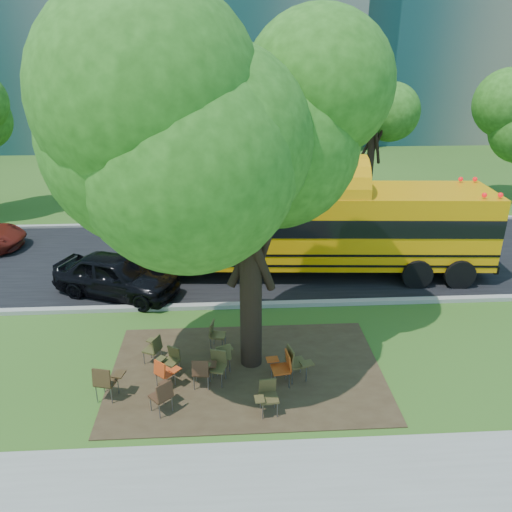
{
  "coord_description": "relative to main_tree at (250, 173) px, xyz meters",
  "views": [
    {
      "loc": [
        0.62,
        -11.25,
        7.86
      ],
      "look_at": [
        1.49,
        3.77,
        1.47
      ],
      "focal_mm": 35.0,
      "sensor_mm": 36.0,
      "label": 1
    }
  ],
  "objects": [
    {
      "name": "kerb_far",
      "position": [
        -1.13,
        11.18,
        -5.1
      ],
      "size": [
        80.0,
        0.25,
        0.14
      ],
      "primitive_type": "cube",
      "color": "gray",
      "rests_on": "ground"
    },
    {
      "name": "kerb_near",
      "position": [
        -1.13,
        3.08,
        -5.1
      ],
      "size": [
        80.0,
        0.25,
        0.14
      ],
      "primitive_type": "cube",
      "color": "gray",
      "rests_on": "ground"
    },
    {
      "name": "ground",
      "position": [
        -1.13,
        0.08,
        -5.17
      ],
      "size": [
        160.0,
        160.0,
        0.0
      ],
      "primitive_type": "plane",
      "color": "#2F561B",
      "rests_on": "ground"
    },
    {
      "name": "chair_10",
      "position": [
        -0.94,
        0.73,
        -4.65
      ],
      "size": [
        0.49,
        0.63,
        0.84
      ],
      "rotation": [
        0.0,
        0.0,
        -1.81
      ],
      "color": "brown",
      "rests_on": "ground"
    },
    {
      "name": "chair_9",
      "position": [
        -2.07,
        -0.36,
        -4.69
      ],
      "size": [
        0.65,
        0.51,
        0.77
      ],
      "rotation": [
        0.0,
        0.0,
        2.6
      ],
      "color": "#47421F",
      "rests_on": "ground"
    },
    {
      "name": "bg_tree_2",
      "position": [
        -6.13,
        16.08,
        -0.96
      ],
      "size": [
        4.8,
        4.8,
        6.62
      ],
      "color": "black",
      "rests_on": "ground"
    },
    {
      "name": "main_tree",
      "position": [
        0.0,
        0.0,
        0.0
      ],
      "size": [
        7.2,
        7.2,
        8.78
      ],
      "color": "black",
      "rests_on": "ground"
    },
    {
      "name": "school_bus",
      "position": [
        2.87,
        5.66,
        -3.34
      ],
      "size": [
        13.09,
        3.7,
        3.16
      ],
      "rotation": [
        0.0,
        0.0,
        -0.07
      ],
      "color": "orange",
      "rests_on": "ground"
    },
    {
      "name": "chair_1",
      "position": [
        -2.17,
        -0.94,
        -4.67
      ],
      "size": [
        0.69,
        0.55,
        0.81
      ],
      "rotation": [
        0.0,
        0.0,
        -0.71
      ],
      "color": "#C93E15",
      "rests_on": "ground"
    },
    {
      "name": "dirt_patch",
      "position": [
        -0.13,
        -0.42,
        -5.15
      ],
      "size": [
        7.0,
        4.5,
        0.03
      ],
      "primitive_type": "cube",
      "color": "#382819",
      "rests_on": "ground"
    },
    {
      "name": "asphalt_road",
      "position": [
        -1.13,
        7.08,
        -5.15
      ],
      "size": [
        80.0,
        8.0,
        0.04
      ],
      "primitive_type": "cube",
      "color": "black",
      "rests_on": "ground"
    },
    {
      "name": "bg_tree_3",
      "position": [
        6.87,
        14.08,
        -0.14
      ],
      "size": [
        5.6,
        5.6,
        7.84
      ],
      "color": "black",
      "rests_on": "ground"
    },
    {
      "name": "chair_4",
      "position": [
        -1.24,
        -0.99,
        -4.62
      ],
      "size": [
        0.61,
        0.52,
        0.88
      ],
      "rotation": [
        0.0,
        0.0,
        -0.1
      ],
      "color": "#432717",
      "rests_on": "ground"
    },
    {
      "name": "chair_7",
      "position": [
        1.06,
        -0.82,
        -4.57
      ],
      "size": [
        0.69,
        0.66,
        0.96
      ],
      "rotation": [
        0.0,
        0.0,
        -1.32
      ],
      "color": "#483F1F",
      "rests_on": "ground"
    },
    {
      "name": "chair_8",
      "position": [
        -2.56,
        0.13,
        -4.65
      ],
      "size": [
        0.54,
        0.68,
        0.83
      ],
      "rotation": [
        0.0,
        0.0,
        1.11
      ],
      "color": "#433E1D",
      "rests_on": "ground"
    },
    {
      "name": "chair_5",
      "position": [
        0.28,
        -1.98,
        -4.64
      ],
      "size": [
        0.57,
        0.55,
        0.86
      ],
      "rotation": [
        0.0,
        0.0,
        3.24
      ],
      "color": "#463C1E",
      "rests_on": "ground"
    },
    {
      "name": "chair_2",
      "position": [
        -2.1,
        -1.85,
        -4.62
      ],
      "size": [
        0.61,
        0.76,
        0.89
      ],
      "rotation": [
        0.0,
        0.0,
        0.73
      ],
      "color": "#3F2516",
      "rests_on": "ground"
    },
    {
      "name": "chair_6",
      "position": [
        0.73,
        -0.96,
        -4.59
      ],
      "size": [
        0.62,
        0.62,
        0.94
      ],
      "rotation": [
        0.0,
        0.0,
        1.7
      ],
      "color": "#A73E11",
      "rests_on": "ground"
    },
    {
      "name": "building_main",
      "position": [
        -9.13,
        36.08,
        5.83
      ],
      "size": [
        38.0,
        16.0,
        22.0
      ],
      "primitive_type": "cube",
      "color": "slate",
      "rests_on": "ground"
    },
    {
      "name": "chair_11",
      "position": [
        -0.75,
        -0.36,
        -4.63
      ],
      "size": [
        0.59,
        0.67,
        0.87
      ],
      "rotation": [
        0.0,
        0.0,
        0.35
      ],
      "color": "#4D4821",
      "rests_on": "ground"
    },
    {
      "name": "chair_3",
      "position": [
        -0.91,
        -0.77,
        -4.62
      ],
      "size": [
        0.68,
        0.53,
        0.88
      ],
      "rotation": [
        0.0,
        0.0,
        2.86
      ],
      "color": "brown",
      "rests_on": "ground"
    },
    {
      "name": "black_car",
      "position": [
        -4.32,
        4.21,
        -4.44
      ],
      "size": [
        4.62,
        3.22,
        1.46
      ],
      "primitive_type": "imported",
      "rotation": [
        0.0,
        0.0,
        1.18
      ],
      "color": "black",
      "rests_on": "ground"
    },
    {
      "name": "chair_0",
      "position": [
        -3.49,
        -1.32,
        -4.58
      ],
      "size": [
        0.72,
        0.56,
        0.96
      ],
      "rotation": [
        0.0,
        0.0,
        -0.23
      ],
      "color": "#3F2C16",
      "rests_on": "ground"
    }
  ]
}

